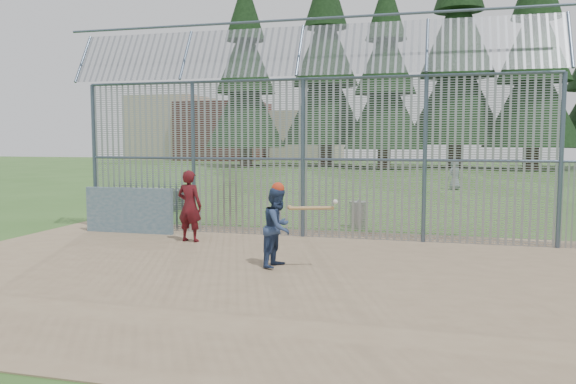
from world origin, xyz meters
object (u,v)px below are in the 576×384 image
(dugout_wall, at_px, (129,210))
(batter, at_px, (278,227))
(onlooker, at_px, (190,206))
(trash_can, at_px, (359,215))
(bleacher, at_px, (143,197))

(dugout_wall, distance_m, batter, 5.67)
(dugout_wall, height_order, onlooker, onlooker)
(trash_can, bearing_deg, bleacher, 162.81)
(onlooker, height_order, trash_can, onlooker)
(trash_can, relative_size, bleacher, 0.27)
(batter, bearing_deg, trash_can, 0.97)
(batter, height_order, bleacher, batter)
(onlooker, relative_size, bleacher, 0.58)
(batter, xyz_separation_m, onlooker, (-2.81, 2.07, 0.09))
(batter, relative_size, onlooker, 0.89)
(dugout_wall, xyz_separation_m, trash_can, (5.79, 2.48, -0.24))
(dugout_wall, distance_m, onlooker, 2.25)
(dugout_wall, relative_size, trash_can, 3.05)
(batter, height_order, onlooker, onlooker)
(trash_can, xyz_separation_m, bleacher, (-8.16, 2.52, 0.03))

